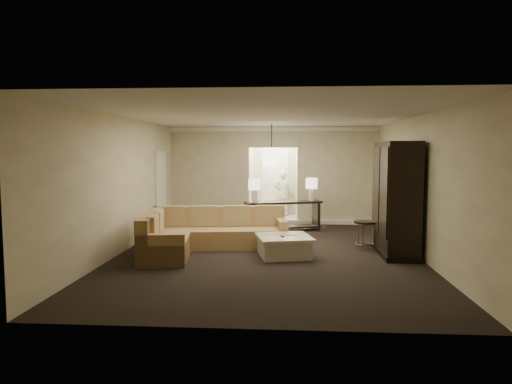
# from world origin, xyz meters

# --- Properties ---
(ground) EXTENTS (8.00, 8.00, 0.00)m
(ground) POSITION_xyz_m (0.00, 0.00, 0.00)
(ground) COLOR black
(ground) RESTS_ON ground
(wall_back) EXTENTS (6.00, 0.04, 2.80)m
(wall_back) POSITION_xyz_m (0.00, 4.00, 1.40)
(wall_back) COLOR beige
(wall_back) RESTS_ON ground
(wall_front) EXTENTS (6.00, 0.04, 2.80)m
(wall_front) POSITION_xyz_m (0.00, -4.00, 1.40)
(wall_front) COLOR beige
(wall_front) RESTS_ON ground
(wall_left) EXTENTS (0.04, 8.00, 2.80)m
(wall_left) POSITION_xyz_m (-3.00, 0.00, 1.40)
(wall_left) COLOR beige
(wall_left) RESTS_ON ground
(wall_right) EXTENTS (0.04, 8.00, 2.80)m
(wall_right) POSITION_xyz_m (3.00, 0.00, 1.40)
(wall_right) COLOR beige
(wall_right) RESTS_ON ground
(ceiling) EXTENTS (6.00, 8.00, 0.02)m
(ceiling) POSITION_xyz_m (0.00, 0.00, 2.80)
(ceiling) COLOR silver
(ceiling) RESTS_ON wall_back
(crown_molding) EXTENTS (6.00, 0.10, 0.12)m
(crown_molding) POSITION_xyz_m (0.00, 3.95, 2.73)
(crown_molding) COLOR white
(crown_molding) RESTS_ON wall_back
(baseboard) EXTENTS (6.00, 0.10, 0.12)m
(baseboard) POSITION_xyz_m (0.00, 3.95, 0.06)
(baseboard) COLOR white
(baseboard) RESTS_ON ground
(side_door) EXTENTS (0.05, 0.90, 2.10)m
(side_door) POSITION_xyz_m (-2.97, 2.80, 1.05)
(side_door) COLOR white
(side_door) RESTS_ON ground
(foyer) EXTENTS (1.44, 2.02, 2.80)m
(foyer) POSITION_xyz_m (0.00, 5.34, 1.30)
(foyer) COLOR silver
(foyer) RESTS_ON ground
(sectional_sofa) EXTENTS (3.04, 2.61, 0.88)m
(sectional_sofa) POSITION_xyz_m (-1.38, 0.24, 0.35)
(sectional_sofa) COLOR brown
(sectional_sofa) RESTS_ON ground
(coffee_table) EXTENTS (1.23, 1.23, 0.43)m
(coffee_table) POSITION_xyz_m (0.35, -0.21, 0.21)
(coffee_table) COLOR silver
(coffee_table) RESTS_ON ground
(console_table) EXTENTS (2.07, 1.09, 0.79)m
(console_table) POSITION_xyz_m (0.31, 2.72, 0.47)
(console_table) COLOR black
(console_table) RESTS_ON ground
(armoire) EXTENTS (0.68, 1.59, 2.28)m
(armoire) POSITION_xyz_m (2.59, 0.13, 1.09)
(armoire) COLOR black
(armoire) RESTS_ON ground
(drink_table) EXTENTS (0.48, 0.48, 0.60)m
(drink_table) POSITION_xyz_m (2.07, 0.60, 0.43)
(drink_table) COLOR black
(drink_table) RESTS_ON ground
(table_lamp_left) EXTENTS (0.31, 0.31, 0.60)m
(table_lamp_left) POSITION_xyz_m (-0.43, 2.47, 1.19)
(table_lamp_left) COLOR silver
(table_lamp_left) RESTS_ON console_table
(table_lamp_right) EXTENTS (0.31, 0.31, 0.60)m
(table_lamp_right) POSITION_xyz_m (1.06, 2.97, 1.19)
(table_lamp_right) COLOR silver
(table_lamp_right) RESTS_ON console_table
(pendant_light) EXTENTS (0.38, 0.38, 1.09)m
(pendant_light) POSITION_xyz_m (0.00, 2.70, 1.95)
(pendant_light) COLOR black
(pendant_light) RESTS_ON ceiling
(person) EXTENTS (0.63, 0.46, 1.63)m
(person) POSITION_xyz_m (0.27, 5.60, 0.82)
(person) COLOR beige
(person) RESTS_ON ground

